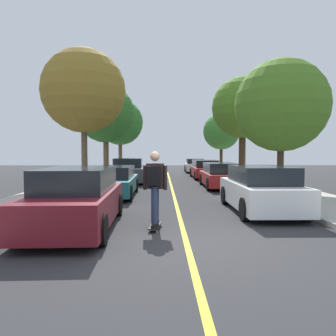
# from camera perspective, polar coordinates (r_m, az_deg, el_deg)

# --- Properties ---
(ground) EXTENTS (80.00, 80.00, 0.00)m
(ground) POSITION_cam_1_polar(r_m,az_deg,el_deg) (6.71, 3.29, -13.14)
(ground) COLOR #2D2D30
(center_line) EXTENTS (0.12, 39.20, 0.01)m
(center_line) POSITION_cam_1_polar(r_m,az_deg,el_deg) (10.61, 1.66, -7.20)
(center_line) COLOR gold
(center_line) RESTS_ON ground
(parked_car_left_nearest) EXTENTS (1.94, 4.49, 1.46)m
(parked_car_left_nearest) POSITION_cam_1_polar(r_m,az_deg,el_deg) (8.14, -15.72, -5.27)
(parked_car_left_nearest) COLOR maroon
(parked_car_left_nearest) RESTS_ON ground
(parked_car_left_near) EXTENTS (1.86, 4.48, 1.26)m
(parked_car_left_near) POSITION_cam_1_polar(r_m,az_deg,el_deg) (13.84, -9.57, -2.28)
(parked_car_left_near) COLOR #196066
(parked_car_left_near) RESTS_ON ground
(parked_car_left_far) EXTENTS (2.07, 4.18, 1.49)m
(parked_car_left_far) POSITION_cam_1_polar(r_m,az_deg,el_deg) (19.63, -7.04, -0.53)
(parked_car_left_far) COLOR #38383D
(parked_car_left_far) RESTS_ON ground
(parked_car_right_nearest) EXTENTS (1.87, 4.28, 1.42)m
(parked_car_right_nearest) POSITION_cam_1_polar(r_m,az_deg,el_deg) (10.40, 15.99, -3.64)
(parked_car_right_nearest) COLOR white
(parked_car_right_nearest) RESTS_ON ground
(parked_car_right_near) EXTENTS (1.85, 4.46, 1.29)m
(parked_car_right_near) POSITION_cam_1_polar(r_m,az_deg,el_deg) (17.09, 9.23, -1.29)
(parked_car_right_near) COLOR maroon
(parked_car_right_near) RESTS_ON ground
(parked_car_right_far) EXTENTS (1.86, 4.66, 1.30)m
(parked_car_right_far) POSITION_cam_1_polar(r_m,az_deg,el_deg) (23.17, 6.52, -0.19)
(parked_car_right_far) COLOR maroon
(parked_car_right_far) RESTS_ON ground
(parked_car_right_farthest) EXTENTS (1.93, 4.22, 1.26)m
(parked_car_right_farthest) POSITION_cam_1_polar(r_m,az_deg,el_deg) (30.21, 4.76, 0.44)
(parked_car_right_farthest) COLOR white
(parked_car_right_farthest) RESTS_ON ground
(street_tree_left_nearest) EXTENTS (4.38, 4.38, 7.11)m
(street_tree_left_nearest) POSITION_cam_1_polar(r_m,az_deg,el_deg) (17.86, -14.68, 13.02)
(street_tree_left_nearest) COLOR brown
(street_tree_left_nearest) RESTS_ON sidewalk_left
(street_tree_left_near) EXTENTS (4.23, 4.23, 6.64)m
(street_tree_left_near) POSITION_cam_1_polar(r_m,az_deg,el_deg) (24.15, -10.95, 9.39)
(street_tree_left_near) COLOR brown
(street_tree_left_near) RESTS_ON sidewalk_left
(street_tree_left_far) EXTENTS (4.45, 4.45, 6.88)m
(street_tree_left_far) POSITION_cam_1_polar(r_m,az_deg,el_deg) (32.05, -8.46, 7.99)
(street_tree_left_far) COLOR brown
(street_tree_left_far) RESTS_ON sidewalk_left
(street_tree_right_nearest) EXTENTS (3.95, 3.95, 5.68)m
(street_tree_right_nearest) POSITION_cam_1_polar(r_m,az_deg,el_deg) (14.82, 19.39, 10.36)
(street_tree_right_nearest) COLOR #3D2D1E
(street_tree_right_nearest) RESTS_ON sidewalk_right
(street_tree_right_near) EXTENTS (3.89, 3.89, 6.49)m
(street_tree_right_near) POSITION_cam_1_polar(r_m,az_deg,el_deg) (21.26, 13.05, 10.30)
(street_tree_right_near) COLOR #3D2D1E
(street_tree_right_near) RESTS_ON sidewalk_right
(street_tree_right_far) EXTENTS (3.13, 3.13, 5.08)m
(street_tree_right_far) POSITION_cam_1_polar(r_m,az_deg,el_deg) (28.28, 9.41, 6.38)
(street_tree_right_far) COLOR #3D2D1E
(street_tree_right_far) RESTS_ON sidewalk_right
(fire_hydrant) EXTENTS (0.20, 0.20, 0.70)m
(fire_hydrant) POSITION_cam_1_polar(r_m,az_deg,el_deg) (10.19, -21.53, -5.06)
(fire_hydrant) COLOR #B2140F
(fire_hydrant) RESTS_ON sidewalk_left
(skateboard) EXTENTS (0.32, 0.86, 0.10)m
(skateboard) POSITION_cam_1_polar(r_m,az_deg,el_deg) (7.84, -2.28, -10.14)
(skateboard) COLOR black
(skateboard) RESTS_ON ground
(skateboarder) EXTENTS (0.59, 0.71, 1.76)m
(skateboarder) POSITION_cam_1_polar(r_m,az_deg,el_deg) (7.65, -2.34, -2.74)
(skateboarder) COLOR black
(skateboarder) RESTS_ON skateboard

